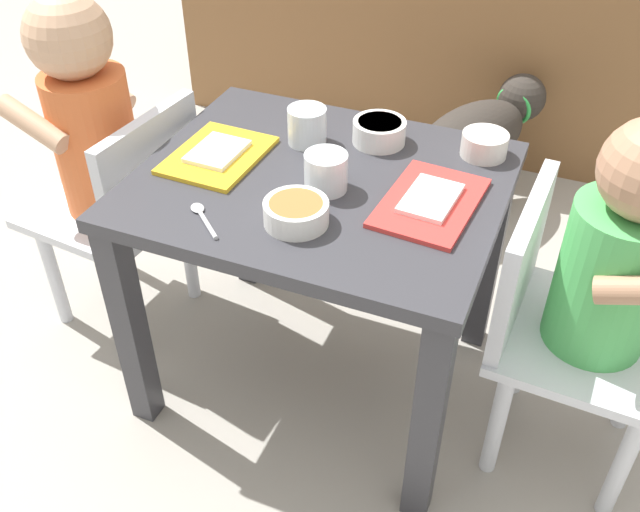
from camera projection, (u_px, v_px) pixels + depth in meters
ground_plane at (320, 372)px, 1.45m from camera, size 7.00×7.00×0.00m
dining_table at (320, 221)px, 1.21m from camera, size 0.59×0.49×0.46m
seated_child_left at (97, 136)px, 1.33m from camera, size 0.31×0.31×0.70m
seated_child_right at (605, 268)px, 1.05m from camera, size 0.29×0.29×0.66m
dog at (477, 136)px, 1.77m from camera, size 0.31×0.47×0.32m
food_tray_left at (218, 154)px, 1.21m from camera, size 0.15×0.19×0.02m
food_tray_right at (430, 202)px, 1.10m from camera, size 0.15×0.21×0.02m
water_cup_left at (307, 128)px, 1.23m from camera, size 0.07×0.07×0.06m
water_cup_right at (326, 174)px, 1.12m from camera, size 0.07×0.07×0.06m
cereal_bowl_right_side at (296, 212)px, 1.05m from camera, size 0.10×0.10×0.04m
veggie_bowl_near at (379, 131)px, 1.24m from camera, size 0.09×0.09×0.04m
cereal_bowl_left_side at (485, 144)px, 1.20m from camera, size 0.08×0.08×0.04m
spoon_by_left_tray at (203, 216)px, 1.07m from camera, size 0.08×0.08×0.01m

